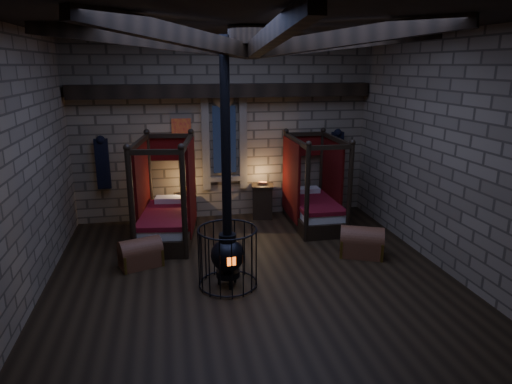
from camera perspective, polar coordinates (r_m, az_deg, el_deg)
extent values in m
cube|color=black|center=(8.22, -0.59, -10.52)|extent=(7.00, 7.00, 0.01)
cube|color=#847054|center=(10.94, -4.02, 7.60)|extent=(7.00, 0.02, 4.20)
cube|color=#847054|center=(4.27, 8.04, -5.45)|extent=(7.00, 0.02, 4.20)
cube|color=#847054|center=(7.72, -27.14, 2.51)|extent=(0.02, 7.00, 4.20)
cube|color=#847054|center=(8.85, 22.31, 4.56)|extent=(0.02, 7.00, 4.20)
cube|color=black|center=(7.40, -0.69, 20.11)|extent=(7.00, 7.00, 0.01)
cube|color=black|center=(10.67, -4.00, 12.53)|extent=(6.86, 0.35, 0.30)
cylinder|color=black|center=(7.39, -0.68, 18.95)|extent=(0.70, 0.70, 0.25)
cube|color=black|center=(10.92, -3.97, 6.53)|extent=(0.55, 0.04, 1.60)
cube|color=maroon|center=(10.83, -9.30, 7.35)|extent=(0.45, 0.03, 0.65)
cube|color=black|center=(10.91, -18.62, 3.33)|extent=(0.30, 0.10, 1.15)
cube|color=black|center=(11.58, 10.06, 4.59)|extent=(0.30, 0.10, 1.15)
cube|color=black|center=(9.92, -11.01, -5.00)|extent=(1.34, 2.16, 0.35)
cube|color=beige|center=(9.83, -11.09, -3.51)|extent=(1.20, 1.99, 0.21)
cube|color=maroon|center=(9.79, -11.14, -2.75)|extent=(1.26, 2.04, 0.10)
cube|color=beige|center=(10.46, -10.60, -0.96)|extent=(0.73, 0.44, 0.14)
cube|color=#520A07|center=(10.45, -10.72, 5.35)|extent=(1.07, 0.20, 0.54)
cylinder|color=black|center=(8.82, -15.31, -1.75)|extent=(0.11, 0.11, 2.15)
cylinder|color=black|center=(10.66, -13.14, 1.38)|extent=(0.11, 0.11, 2.15)
cylinder|color=black|center=(8.65, -9.00, -1.70)|extent=(0.11, 0.11, 2.15)
cylinder|color=black|center=(10.52, -7.91, 1.46)|extent=(0.11, 0.11, 2.15)
cube|color=#520A07|center=(10.00, -13.99, 0.68)|extent=(0.27, 1.46, 1.90)
cube|color=#520A07|center=(9.85, -8.09, 0.77)|extent=(0.27, 1.46, 1.90)
cube|color=black|center=(10.73, 7.23, -3.28)|extent=(1.03, 1.95, 0.34)
cube|color=beige|center=(10.65, 7.28, -1.95)|extent=(0.92, 1.80, 0.20)
cube|color=maroon|center=(10.61, 7.30, -1.28)|extent=(0.97, 1.84, 0.09)
cube|color=beige|center=(11.23, 6.23, 0.21)|extent=(0.66, 0.33, 0.13)
cube|color=#520A07|center=(11.23, 6.03, 5.82)|extent=(1.03, 0.06, 0.51)
cylinder|color=black|center=(9.49, 6.40, -0.35)|extent=(0.10, 0.10, 2.05)
cylinder|color=black|center=(11.23, 3.68, 2.23)|extent=(0.10, 0.10, 2.05)
cylinder|color=black|center=(9.79, 11.63, -0.07)|extent=(0.10, 0.10, 2.05)
cylinder|color=black|center=(11.48, 8.20, 2.41)|extent=(0.10, 0.10, 2.05)
cube|color=#520A07|center=(10.60, 4.39, 1.66)|extent=(0.07, 1.40, 1.82)
cube|color=#520A07|center=(10.88, 9.43, 1.87)|extent=(0.07, 1.40, 1.82)
cube|color=brown|center=(8.83, -14.19, -8.01)|extent=(0.86, 0.68, 0.31)
cylinder|color=brown|center=(8.77, -14.26, -7.08)|extent=(0.86, 0.68, 0.46)
cube|color=olive|center=(8.75, -16.39, -8.39)|extent=(0.20, 0.46, 0.33)
cube|color=olive|center=(8.91, -12.04, -7.62)|extent=(0.20, 0.46, 0.33)
cube|color=brown|center=(9.23, 13.04, -6.75)|extent=(0.96, 0.79, 0.34)
cylinder|color=brown|center=(9.17, 13.10, -5.76)|extent=(0.96, 0.79, 0.50)
cube|color=olive|center=(9.23, 10.66, -6.61)|extent=(0.25, 0.50, 0.36)
cube|color=olive|center=(9.25, 15.42, -6.87)|extent=(0.25, 0.50, 0.36)
cube|color=black|center=(10.78, -8.79, -2.23)|extent=(0.46, 0.44, 0.70)
cube|color=black|center=(10.68, -8.87, -0.35)|extent=(0.51, 0.49, 0.04)
cylinder|color=olive|center=(10.65, -8.89, 0.16)|extent=(0.10, 0.10, 0.16)
cube|color=black|center=(11.11, 0.82, -1.26)|extent=(0.55, 0.53, 0.78)
cube|color=black|center=(11.00, 0.83, 0.80)|extent=(0.60, 0.59, 0.04)
cube|color=brown|center=(10.98, 0.83, 1.14)|extent=(0.23, 0.18, 0.06)
cylinder|color=black|center=(7.84, -3.51, -10.10)|extent=(0.40, 0.40, 0.10)
sphere|color=black|center=(7.70, -3.55, -7.86)|extent=(0.57, 0.57, 0.57)
cylinder|color=black|center=(7.59, -3.59, -5.76)|extent=(0.28, 0.28, 0.14)
cube|color=#FF5914|center=(7.46, -3.08, -8.67)|extent=(0.14, 0.03, 0.14)
cylinder|color=black|center=(7.16, -3.81, 6.41)|extent=(0.15, 0.15, 3.14)
torus|color=black|center=(7.92, -3.49, -11.28)|extent=(1.00, 1.00, 0.03)
torus|color=black|center=(7.53, -3.61, -4.69)|extent=(1.00, 1.00, 0.03)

